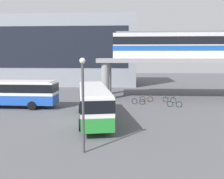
{
  "coord_description": "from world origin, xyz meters",
  "views": [
    {
      "loc": [
        4.36,
        -22.21,
        6.01
      ],
      "look_at": [
        2.62,
        6.19,
        2.2
      ],
      "focal_mm": 39.16,
      "sensor_mm": 36.0,
      "label": 1
    }
  ],
  "objects_px": {
    "bus_secondary": "(10,91)",
    "bicycle_black": "(169,100)",
    "station_building": "(63,51)",
    "bicycle_green": "(175,104)",
    "bus_main": "(93,100)",
    "train": "(189,45)",
    "bicycle_brown": "(146,99)",
    "bicycle_blue": "(138,101)"
  },
  "relations": [
    {
      "from": "train",
      "to": "bicycle_brown",
      "type": "xyz_separation_m",
      "value": [
        -6.37,
        -3.97,
        -7.4
      ]
    },
    {
      "from": "station_building",
      "to": "bicycle_black",
      "type": "xyz_separation_m",
      "value": [
        19.86,
        -21.55,
        -6.85
      ]
    },
    {
      "from": "train",
      "to": "bicycle_green",
      "type": "xyz_separation_m",
      "value": [
        -3.25,
        -7.3,
        -7.4
      ]
    },
    {
      "from": "train",
      "to": "bus_main",
      "type": "distance_m",
      "value": 19.65
    },
    {
      "from": "train",
      "to": "bus_main",
      "type": "bearing_deg",
      "value": -130.36
    },
    {
      "from": "bus_main",
      "to": "bicycle_green",
      "type": "xyz_separation_m",
      "value": [
        8.9,
        7.01,
        -1.63
      ]
    },
    {
      "from": "bus_secondary",
      "to": "station_building",
      "type": "bearing_deg",
      "value": 90.77
    },
    {
      "from": "station_building",
      "to": "bicycle_blue",
      "type": "xyz_separation_m",
      "value": [
        15.66,
        -23.15,
        -6.85
      ]
    },
    {
      "from": "bus_main",
      "to": "bicycle_brown",
      "type": "relative_size",
      "value": 6.33
    },
    {
      "from": "bicycle_blue",
      "to": "bus_secondary",
      "type": "bearing_deg",
      "value": -169.03
    },
    {
      "from": "bus_secondary",
      "to": "bicycle_green",
      "type": "distance_m",
      "value": 19.73
    },
    {
      "from": "bus_main",
      "to": "bicycle_green",
      "type": "height_order",
      "value": "bus_main"
    },
    {
      "from": "bus_main",
      "to": "bicycle_brown",
      "type": "xyz_separation_m",
      "value": [
        5.79,
        10.34,
        -1.63
      ]
    },
    {
      "from": "bicycle_green",
      "to": "bus_main",
      "type": "bearing_deg",
      "value": -141.81
    },
    {
      "from": "bus_main",
      "to": "bicycle_black",
      "type": "xyz_separation_m",
      "value": [
        8.81,
        10.05,
        -1.63
      ]
    },
    {
      "from": "bicycle_blue",
      "to": "bicycle_brown",
      "type": "height_order",
      "value": "same"
    },
    {
      "from": "bicycle_green",
      "to": "station_building",
      "type": "bearing_deg",
      "value": 129.06
    },
    {
      "from": "train",
      "to": "bicycle_black",
      "type": "height_order",
      "value": "train"
    },
    {
      "from": "bus_main",
      "to": "bicycle_brown",
      "type": "bearing_deg",
      "value": 60.74
    },
    {
      "from": "station_building",
      "to": "train",
      "type": "distance_m",
      "value": 28.94
    },
    {
      "from": "bus_secondary",
      "to": "bicycle_brown",
      "type": "height_order",
      "value": "bus_secondary"
    },
    {
      "from": "train",
      "to": "bus_secondary",
      "type": "bearing_deg",
      "value": -158.87
    },
    {
      "from": "station_building",
      "to": "bus_secondary",
      "type": "height_order",
      "value": "station_building"
    },
    {
      "from": "train",
      "to": "bicycle_blue",
      "type": "relative_size",
      "value": 13.13
    },
    {
      "from": "bicycle_black",
      "to": "bus_secondary",
      "type": "bearing_deg",
      "value": -166.81
    },
    {
      "from": "bus_secondary",
      "to": "bicycle_black",
      "type": "distance_m",
      "value": 20.1
    },
    {
      "from": "station_building",
      "to": "bus_main",
      "type": "bearing_deg",
      "value": -70.72
    },
    {
      "from": "train",
      "to": "bicycle_blue",
      "type": "distance_m",
      "value": 12.09
    },
    {
      "from": "bicycle_black",
      "to": "bicycle_blue",
      "type": "relative_size",
      "value": 1.0
    },
    {
      "from": "bus_main",
      "to": "bicycle_black",
      "type": "relative_size",
      "value": 6.68
    },
    {
      "from": "bicycle_blue",
      "to": "bicycle_green",
      "type": "bearing_deg",
      "value": -18.5
    },
    {
      "from": "bicycle_brown",
      "to": "bus_secondary",
      "type": "bearing_deg",
      "value": -163.58
    },
    {
      "from": "station_building",
      "to": "bus_secondary",
      "type": "bearing_deg",
      "value": -89.23
    },
    {
      "from": "station_building",
      "to": "bicycle_green",
      "type": "distance_m",
      "value": 32.4
    },
    {
      "from": "station_building",
      "to": "bicycle_blue",
      "type": "bearing_deg",
      "value": -55.93
    },
    {
      "from": "bicycle_green",
      "to": "bicycle_brown",
      "type": "relative_size",
      "value": 0.98
    },
    {
      "from": "bus_main",
      "to": "bus_secondary",
      "type": "bearing_deg",
      "value": 152.89
    },
    {
      "from": "bicycle_green",
      "to": "bus_secondary",
      "type": "bearing_deg",
      "value": -175.54
    },
    {
      "from": "bus_main",
      "to": "bus_secondary",
      "type": "relative_size",
      "value": 1.02
    },
    {
      "from": "station_building",
      "to": "bicycle_black",
      "type": "distance_m",
      "value": 30.09
    },
    {
      "from": "station_building",
      "to": "bicycle_black",
      "type": "bearing_deg",
      "value": -47.33
    },
    {
      "from": "bus_main",
      "to": "bicycle_blue",
      "type": "xyz_separation_m",
      "value": [
        4.61,
        8.44,
        -1.63
      ]
    }
  ]
}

